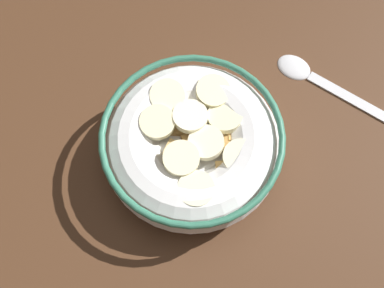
# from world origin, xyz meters

# --- Properties ---
(ground_plane) EXTENTS (1.34, 1.34, 0.02)m
(ground_plane) POSITION_xyz_m (0.00, 0.00, -0.01)
(ground_plane) COLOR #472B19
(cereal_bowl) EXTENTS (0.16, 0.16, 0.05)m
(cereal_bowl) POSITION_xyz_m (-0.00, -0.00, 0.03)
(cereal_bowl) COLOR white
(cereal_bowl) RESTS_ON ground_plane
(spoon) EXTENTS (0.13, 0.04, 0.01)m
(spoon) POSITION_xyz_m (-0.08, -0.12, 0.00)
(spoon) COLOR silver
(spoon) RESTS_ON ground_plane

